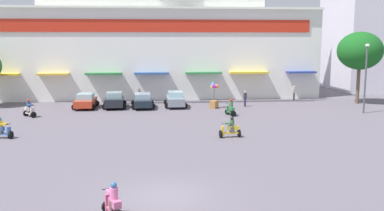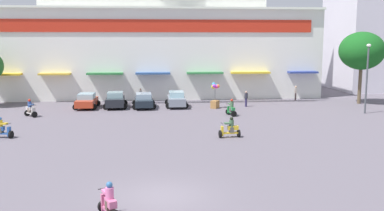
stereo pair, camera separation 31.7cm
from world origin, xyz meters
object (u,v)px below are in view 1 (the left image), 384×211
at_px(parked_car_3, 175,99).
at_px(scooter_rider_1, 231,109).
at_px(pedestrian_3, 245,98).
at_px(balloon_vendor_cart, 214,97).
at_px(scooter_rider_3, 113,203).
at_px(streetlamp_near, 366,73).
at_px(scooter_rider_0, 2,130).
at_px(pedestrian_0, 139,95).
at_px(parked_car_2, 143,100).
at_px(plaza_tree_1, 360,51).
at_px(scooter_rider_2, 230,129).
at_px(scooter_rider_4, 29,110).
at_px(pedestrian_2, 294,92).
at_px(parked_car_1, 114,100).
at_px(parked_car_0, 86,101).

relative_size(parked_car_3, scooter_rider_1, 2.64).
relative_size(scooter_rider_1, pedestrian_3, 0.96).
bearing_deg(scooter_rider_1, balloon_vendor_cart, 100.65).
xyz_separation_m(parked_car_3, scooter_rider_3, (-4.11, -27.26, -0.17)).
bearing_deg(streetlamp_near, scooter_rider_3, -134.15).
bearing_deg(scooter_rider_0, pedestrian_0, 60.34).
height_order(parked_car_2, pedestrian_0, pedestrian_0).
relative_size(plaza_tree_1, parked_car_3, 1.86).
relative_size(scooter_rider_1, scooter_rider_3, 1.03).
bearing_deg(pedestrian_0, balloon_vendor_cart, -30.69).
relative_size(scooter_rider_2, pedestrian_3, 0.94).
height_order(scooter_rider_0, pedestrian_0, pedestrian_0).
distance_m(scooter_rider_4, pedestrian_0, 12.15).
bearing_deg(balloon_vendor_cart, parked_car_3, 162.72).
height_order(parked_car_2, scooter_rider_4, scooter_rider_4).
xyz_separation_m(scooter_rider_0, balloon_vendor_cart, (16.52, 11.63, 0.52)).
distance_m(parked_car_3, pedestrian_2, 13.90).
distance_m(parked_car_1, scooter_rider_4, 8.31).
bearing_deg(parked_car_1, pedestrian_0, 53.03).
xyz_separation_m(scooter_rider_3, pedestrian_2, (17.58, 30.67, 0.34)).
bearing_deg(plaza_tree_1, parked_car_1, -179.02).
height_order(parked_car_1, scooter_rider_4, scooter_rider_4).
relative_size(scooter_rider_3, pedestrian_0, 0.96).
bearing_deg(parked_car_0, scooter_rider_3, -80.13).
bearing_deg(pedestrian_2, scooter_rider_2, -121.10).
bearing_deg(scooter_rider_3, parked_car_0, 99.87).
bearing_deg(scooter_rider_2, pedestrian_0, 110.74).
distance_m(scooter_rider_1, scooter_rider_4, 17.71).
bearing_deg(streetlamp_near, plaza_tree_1, 68.53).
bearing_deg(scooter_rider_2, pedestrian_2, 58.90).
bearing_deg(scooter_rider_1, parked_car_3, 129.51).
xyz_separation_m(scooter_rider_0, scooter_rider_1, (17.34, 7.25, 0.01)).
xyz_separation_m(plaza_tree_1, parked_car_2, (-22.63, -0.63, -4.81)).
bearing_deg(balloon_vendor_cart, pedestrian_0, 149.31).
bearing_deg(scooter_rider_0, scooter_rider_4, 92.22).
bearing_deg(pedestrian_3, scooter_rider_4, -168.93).
height_order(parked_car_0, scooter_rider_2, parked_car_0).
bearing_deg(scooter_rider_2, scooter_rider_3, -118.09).
bearing_deg(scooter_rider_0, parked_car_1, 62.36).
relative_size(plaza_tree_1, pedestrian_3, 4.73).
bearing_deg(scooter_rider_1, pedestrian_0, 133.13).
height_order(scooter_rider_0, balloon_vendor_cart, balloon_vendor_cart).
relative_size(plaza_tree_1, scooter_rider_1, 4.92).
height_order(parked_car_2, scooter_rider_2, scooter_rider_2).
height_order(parked_car_0, scooter_rider_3, scooter_rider_3).
bearing_deg(scooter_rider_4, pedestrian_2, 16.41).
xyz_separation_m(parked_car_2, balloon_vendor_cart, (7.01, -0.98, 0.40)).
height_order(pedestrian_2, streetlamp_near, streetlamp_near).
distance_m(parked_car_3, scooter_rider_1, 7.20).
xyz_separation_m(scooter_rider_3, scooter_rider_4, (-8.98, 22.85, 0.04)).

